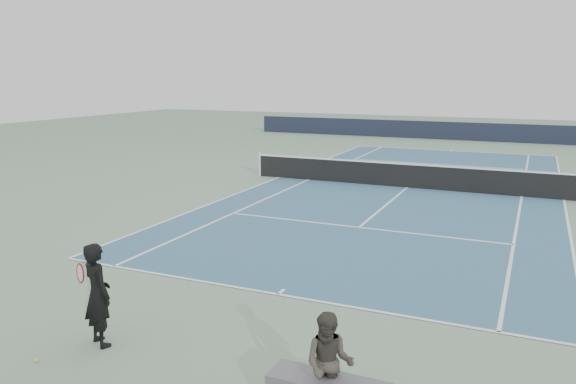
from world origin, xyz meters
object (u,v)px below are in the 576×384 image
at_px(tennis_player, 98,294).
at_px(tennis_ball, 37,360).
at_px(tennis_net, 408,175).
at_px(spectator_bench, 329,380).

relative_size(tennis_player, tennis_ball, 26.80).
xyz_separation_m(tennis_net, spectator_bench, (2.28, -15.26, -0.01)).
xyz_separation_m(tennis_ball, spectator_bench, (4.51, 0.52, 0.47)).
xyz_separation_m(tennis_net, tennis_ball, (-2.23, -15.78, -0.47)).
height_order(tennis_net, tennis_ball, tennis_net).
distance_m(tennis_player, spectator_bench, 4.06).
bearing_deg(tennis_player, spectator_bench, -4.81).
bearing_deg(tennis_net, spectator_bench, -81.49).
height_order(tennis_net, spectator_bench, spectator_bench).
bearing_deg(tennis_net, tennis_ball, -98.04).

